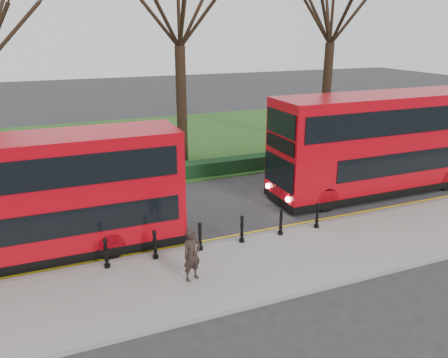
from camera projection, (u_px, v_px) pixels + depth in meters
name	position (u px, v px, depth m)	size (l,w,h in m)	color
ground	(210.00, 234.00, 17.04)	(120.00, 120.00, 0.00)	#28282B
pavement	(241.00, 269.00, 14.39)	(60.00, 4.00, 0.15)	gray
kerb	(219.00, 243.00, 16.14)	(60.00, 0.25, 0.16)	slate
grass_verge	(134.00, 144.00, 30.17)	(60.00, 18.00, 0.06)	#214D19
hedge	(165.00, 173.00, 22.87)	(60.00, 0.90, 0.80)	black
yellow_line_outer	(216.00, 241.00, 16.43)	(60.00, 0.10, 0.01)	yellow
yellow_line_inner	(214.00, 239.00, 16.60)	(60.00, 0.10, 0.01)	yellow
tree_mid	(178.00, 4.00, 23.62)	(7.80, 7.80, 12.19)	black
tree_right	(333.00, 6.00, 27.16)	(7.86, 7.86, 12.27)	black
bollard_row	(221.00, 233.00, 15.63)	(8.24, 0.15, 1.00)	black
bus_lead	(22.00, 201.00, 14.56)	(10.72, 2.46, 4.26)	#AE0511
bus_rear	(388.00, 143.00, 20.94)	(11.92, 2.74, 4.74)	#AE0511
pedestrian	(192.00, 255.00, 13.41)	(0.62, 0.41, 1.71)	black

